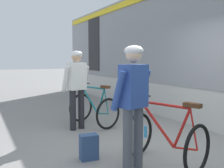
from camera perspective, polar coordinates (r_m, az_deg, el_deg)
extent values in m
plane|color=gray|center=(4.62, 10.33, -14.42)|extent=(80.00, 80.00, 0.00)
cube|color=black|center=(11.03, -4.13, 9.02)|extent=(0.03, 1.10, 2.29)
cylinder|color=#232328|center=(5.73, -8.78, -5.82)|extent=(0.14, 0.14, 0.90)
cylinder|color=#232328|center=(5.84, -6.92, -5.57)|extent=(0.14, 0.14, 0.90)
cube|color=white|center=(5.69, -7.94, 1.74)|extent=(0.42, 0.31, 0.60)
cylinder|color=white|center=(5.59, -10.41, 1.12)|extent=(0.14, 0.27, 0.56)
cylinder|color=white|center=(5.87, -5.99, 1.38)|extent=(0.14, 0.27, 0.56)
sphere|color=tan|center=(5.68, -8.00, 6.07)|extent=(0.22, 0.22, 0.22)
ellipsoid|color=white|center=(5.68, -8.01, 6.68)|extent=(0.30, 0.32, 0.14)
cylinder|color=#4C515B|center=(3.63, 3.56, -12.45)|extent=(0.14, 0.14, 0.90)
cylinder|color=#4C515B|center=(3.78, 5.88, -11.70)|extent=(0.14, 0.14, 0.90)
cube|color=#2D4C9E|center=(3.55, 4.84, -0.45)|extent=(0.43, 0.33, 0.60)
cylinder|color=#2D4C9E|center=(3.40, 1.41, -1.55)|extent=(0.16, 0.27, 0.56)
cylinder|color=#2D4C9E|center=(3.78, 7.00, -0.88)|extent=(0.16, 0.27, 0.56)
sphere|color=beige|center=(3.53, 4.89, 6.50)|extent=(0.22, 0.22, 0.22)
ellipsoid|color=white|center=(3.53, 4.90, 7.49)|extent=(0.32, 0.33, 0.14)
torus|color=black|center=(6.52, -7.00, -5.27)|extent=(0.70, 0.24, 0.71)
torus|color=black|center=(5.75, -0.88, -6.68)|extent=(0.70, 0.24, 0.71)
cylinder|color=#197A7F|center=(6.20, -5.06, -3.48)|extent=(0.22, 0.63, 0.63)
cylinder|color=#197A7F|center=(6.07, -4.38, -0.79)|extent=(0.27, 0.83, 0.04)
cylinder|color=#197A7F|center=(5.88, -2.47, -3.95)|extent=(0.11, 0.27, 0.62)
cylinder|color=#197A7F|center=(5.88, -2.07, -6.67)|extent=(0.12, 0.36, 0.08)
cylinder|color=#197A7F|center=(5.74, -1.29, -3.90)|extent=(0.06, 0.14, 0.56)
cylinder|color=#197A7F|center=(6.45, -6.90, -2.90)|extent=(0.05, 0.09, 0.55)
cylinder|color=black|center=(6.39, -6.80, 0.05)|extent=(0.47, 0.15, 0.02)
cube|color=#4C2D19|center=(5.72, -1.50, -0.65)|extent=(0.16, 0.26, 0.06)
torus|color=black|center=(4.24, 5.92, -11.16)|extent=(0.69, 0.25, 0.71)
torus|color=black|center=(3.71, 18.59, -13.86)|extent=(0.69, 0.25, 0.71)
cylinder|color=red|center=(3.96, 10.00, -8.66)|extent=(0.23, 0.63, 0.63)
cylinder|color=red|center=(3.83, 11.53, -4.55)|extent=(0.29, 0.82, 0.04)
cylinder|color=red|center=(3.74, 15.40, -9.62)|extent=(0.12, 0.27, 0.62)
cylinder|color=red|center=(3.80, 16.10, -13.77)|extent=(0.13, 0.35, 0.08)
cylinder|color=red|center=(3.65, 17.87, -9.62)|extent=(0.06, 0.14, 0.56)
cylinder|color=red|center=(4.15, 6.23, -7.58)|extent=(0.05, 0.09, 0.55)
cylinder|color=black|center=(4.07, 6.55, -3.04)|extent=(0.47, 0.16, 0.02)
cube|color=#4C2D19|center=(3.60, 17.60, -4.55)|extent=(0.17, 0.26, 0.06)
cube|color=navy|center=(4.12, -5.20, -13.89)|extent=(0.30, 0.21, 0.40)
cylinder|color=#338CCC|center=(5.27, 7.51, -10.52)|extent=(0.07, 0.07, 0.23)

